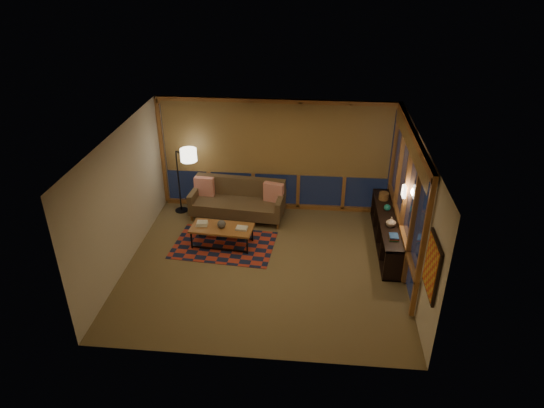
# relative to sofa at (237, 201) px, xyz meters

# --- Properties ---
(floor) EXTENTS (5.50, 5.00, 0.01)m
(floor) POSITION_rel_sofa_xyz_m (0.84, -1.86, -0.44)
(floor) COLOR #8C7450
(floor) RESTS_ON ground
(ceiling) EXTENTS (5.50, 5.00, 0.01)m
(ceiling) POSITION_rel_sofa_xyz_m (0.84, -1.86, 2.26)
(ceiling) COLOR silver
(ceiling) RESTS_ON walls
(walls) EXTENTS (5.51, 5.01, 2.70)m
(walls) POSITION_rel_sofa_xyz_m (0.84, -1.86, 0.91)
(walls) COLOR beige
(walls) RESTS_ON floor
(window_wall_back) EXTENTS (5.30, 0.16, 2.60)m
(window_wall_back) POSITION_rel_sofa_xyz_m (0.84, 0.57, 0.91)
(window_wall_back) COLOR #AE6F3B
(window_wall_back) RESTS_ON walls
(window_wall_right) EXTENTS (0.16, 3.70, 2.60)m
(window_wall_right) POSITION_rel_sofa_xyz_m (3.52, -1.26, 0.91)
(window_wall_right) COLOR #AE6F3B
(window_wall_right) RESTS_ON walls
(wall_art) EXTENTS (0.06, 0.74, 0.94)m
(wall_art) POSITION_rel_sofa_xyz_m (3.55, -3.71, 1.01)
(wall_art) COLOR red
(wall_art) RESTS_ON walls
(wall_sconce) EXTENTS (0.12, 0.18, 0.22)m
(wall_sconce) POSITION_rel_sofa_xyz_m (3.46, -1.41, 1.11)
(wall_sconce) COLOR white
(wall_sconce) RESTS_ON walls
(sofa) EXTENTS (2.21, 1.06, 0.88)m
(sofa) POSITION_rel_sofa_xyz_m (0.00, 0.00, 0.00)
(sofa) COLOR brown
(sofa) RESTS_ON floor
(pillow_left) EXTENTS (0.47, 0.18, 0.46)m
(pillow_left) POSITION_rel_sofa_xyz_m (-0.81, 0.22, 0.23)
(pillow_left) COLOR red
(pillow_left) RESTS_ON sofa
(pillow_right) EXTENTS (0.49, 0.26, 0.46)m
(pillow_right) POSITION_rel_sofa_xyz_m (0.84, 0.06, 0.23)
(pillow_right) COLOR red
(pillow_right) RESTS_ON sofa
(area_rug) EXTENTS (2.22, 1.57, 0.01)m
(area_rug) POSITION_rel_sofa_xyz_m (-0.11, -1.23, -0.43)
(area_rug) COLOR #AF3523
(area_rug) RESTS_ON floor
(coffee_table) EXTENTS (1.35, 0.70, 0.44)m
(coffee_table) POSITION_rel_sofa_xyz_m (-0.14, -1.21, -0.22)
(coffee_table) COLOR #AE6F3B
(coffee_table) RESTS_ON floor
(book_stack_a) EXTENTS (0.24, 0.19, 0.07)m
(book_stack_a) POSITION_rel_sofa_xyz_m (-0.57, -1.17, 0.03)
(book_stack_a) COLOR silver
(book_stack_a) RESTS_ON coffee_table
(book_stack_b) EXTENTS (0.28, 0.23, 0.05)m
(book_stack_b) POSITION_rel_sofa_xyz_m (0.29, -1.25, 0.02)
(book_stack_b) COLOR silver
(book_stack_b) RESTS_ON coffee_table
(ceramic_pot) EXTENTS (0.18, 0.18, 0.18)m
(ceramic_pot) POSITION_rel_sofa_xyz_m (-0.14, -1.23, 0.09)
(ceramic_pot) COLOR black
(ceramic_pot) RESTS_ON coffee_table
(floor_lamp) EXTENTS (0.67, 0.59, 1.69)m
(floor_lamp) POSITION_rel_sofa_xyz_m (-1.41, 0.19, 0.41)
(floor_lamp) COLOR black
(floor_lamp) RESTS_ON floor
(bookshelf) EXTENTS (0.40, 2.66, 0.67)m
(bookshelf) POSITION_rel_sofa_xyz_m (3.33, -0.86, -0.10)
(bookshelf) COLOR black
(bookshelf) RESTS_ON floor
(basket) EXTENTS (0.24, 0.24, 0.16)m
(basket) POSITION_rel_sofa_xyz_m (3.31, -0.05, 0.31)
(basket) COLOR olive
(basket) RESTS_ON bookshelf
(teal_bowl) EXTENTS (0.15, 0.15, 0.15)m
(teal_bowl) POSITION_rel_sofa_xyz_m (3.33, -0.57, 0.30)
(teal_bowl) COLOR #17695D
(teal_bowl) RESTS_ON bookshelf
(vase) EXTENTS (0.24, 0.24, 0.21)m
(vase) POSITION_rel_sofa_xyz_m (3.33, -1.23, 0.33)
(vase) COLOR tan
(vase) RESTS_ON bookshelf
(shelf_book_stack) EXTENTS (0.25, 0.30, 0.08)m
(shelf_book_stack) POSITION_rel_sofa_xyz_m (3.33, -1.70, 0.27)
(shelf_book_stack) COLOR silver
(shelf_book_stack) RESTS_ON bookshelf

